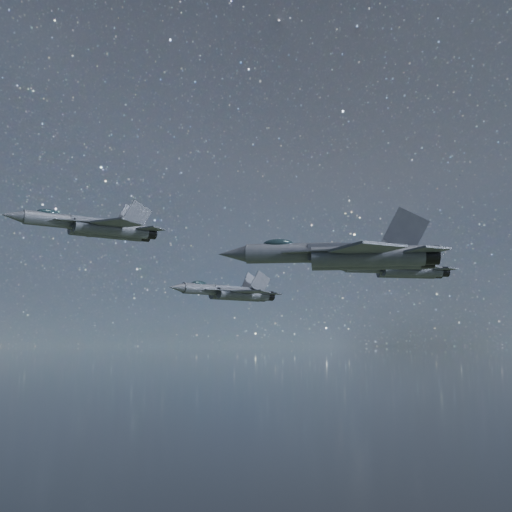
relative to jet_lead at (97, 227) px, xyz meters
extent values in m
cylinder|color=#32363F|center=(-3.82, -1.49, 0.22)|extent=(7.27, 4.04, 1.52)
cone|color=#32363F|center=(-8.17, -3.20, 0.22)|extent=(2.67, 2.12, 1.36)
ellipsoid|color=#19292E|center=(-4.91, -1.92, 0.95)|extent=(2.53, 1.80, 0.75)
cube|color=#32363F|center=(0.90, 0.35, 0.17)|extent=(7.97, 4.27, 1.27)
cylinder|color=#32363F|center=(1.62, -0.41, -0.27)|extent=(8.18, 4.40, 1.52)
cylinder|color=#32363F|center=(0.91, 1.40, -0.27)|extent=(8.18, 4.40, 1.52)
cylinder|color=black|center=(5.79, 1.22, -0.27)|extent=(1.69, 1.77, 1.40)
cylinder|color=black|center=(5.08, 3.03, -0.27)|extent=(1.69, 1.77, 1.40)
cube|color=#32363F|center=(-1.71, -2.08, 0.10)|extent=(5.18, 1.97, 0.12)
cube|color=#32363F|center=(-2.66, 0.37, 0.10)|extent=(4.85, 3.62, 0.12)
cube|color=#32363F|center=(2.29, -2.66, -0.07)|extent=(5.57, 5.47, 0.19)
cube|color=#32363F|center=(-0.12, 3.51, -0.07)|extent=(4.41, 4.80, 0.19)
cube|color=#32363F|center=(5.89, -0.10, -0.07)|extent=(3.30, 3.27, 0.15)
cube|color=#32363F|center=(4.26, 4.07, -0.07)|extent=(2.58, 2.75, 0.15)
cube|color=#32363F|center=(4.34, 0.39, 1.58)|extent=(3.30, 1.12, 3.47)
cube|color=#32363F|center=(3.45, 2.66, 1.58)|extent=(3.11, 1.63, 3.47)
cylinder|color=#32363F|center=(13.71, 14.52, -5.35)|extent=(7.15, 4.41, 1.51)
cone|color=#32363F|center=(9.49, 12.55, -5.35)|extent=(2.69, 2.22, 1.36)
ellipsoid|color=#19292E|center=(12.66, 14.03, -4.62)|extent=(2.52, 1.90, 0.75)
cube|color=#32363F|center=(18.29, 16.65, -5.40)|extent=(7.83, 4.68, 1.26)
cylinder|color=#32363F|center=(19.05, 15.93, -5.84)|extent=(8.03, 4.82, 1.51)
cylinder|color=#32363F|center=(18.23, 17.69, -5.84)|extent=(8.03, 4.82, 1.51)
cylinder|color=black|center=(23.10, 17.82, -5.84)|extent=(1.73, 1.80, 1.40)
cylinder|color=black|center=(22.28, 19.58, -5.84)|extent=(1.73, 1.80, 1.40)
cube|color=#32363F|center=(15.85, 14.07, -5.47)|extent=(5.16, 2.26, 0.12)
cube|color=#32363F|center=(14.74, 16.44, -5.47)|extent=(4.71, 3.83, 0.12)
cube|color=#32363F|center=(19.86, 13.74, -5.64)|extent=(5.51, 5.37, 0.19)
cube|color=#32363F|center=(17.07, 19.72, -5.64)|extent=(4.17, 4.59, 0.19)
cube|color=#32363F|center=(23.28, 16.51, -5.64)|extent=(3.27, 3.22, 0.15)
cube|color=#32363F|center=(21.39, 20.56, -5.64)|extent=(2.44, 2.61, 0.15)
cube|color=#32363F|center=(21.70, 16.90, -3.99)|extent=(3.23, 1.32, 3.45)
cube|color=#32363F|center=(20.68, 19.10, -3.99)|extent=(3.01, 1.81, 3.45)
cylinder|color=#32363F|center=(17.27, -19.89, -5.50)|extent=(7.88, 3.82, 1.63)
cone|color=#32363F|center=(12.47, -18.42, -5.50)|extent=(2.83, 2.14, 1.47)
ellipsoid|color=#19292E|center=(16.07, -19.52, -4.72)|extent=(2.70, 1.78, 0.81)
cube|color=#32363F|center=(22.48, -21.48, -5.56)|extent=(8.67, 4.01, 1.36)
cylinder|color=#32363F|center=(22.57, -22.60, -6.03)|extent=(8.89, 4.13, 1.63)
cylinder|color=#32363F|center=(23.18, -20.60, -6.03)|extent=(8.89, 4.13, 1.63)
cylinder|color=black|center=(27.18, -24.01, -6.03)|extent=(1.74, 1.84, 1.51)
cylinder|color=black|center=(27.79, -22.01, -6.03)|extent=(1.74, 1.84, 1.51)
cube|color=#32363F|center=(18.66, -21.79, -5.63)|extent=(5.35, 3.57, 0.13)
cube|color=#32363F|center=(19.49, -19.09, -5.63)|extent=(5.53, 1.71, 0.13)
cube|color=#32363F|center=(21.64, -24.94, -5.82)|extent=(5.01, 5.38, 0.21)
cube|color=#32363F|center=(23.72, -18.14, -5.82)|extent=(6.01, 5.95, 0.21)
cube|color=#32363F|center=(26.38, -25.19, -5.82)|extent=(2.93, 3.09, 0.16)
cube|color=#32363F|center=(27.79, -20.58, -5.82)|extent=(3.56, 3.55, 0.16)
cube|color=#32363F|center=(25.40, -23.74, -4.04)|extent=(3.44, 1.50, 3.73)
cube|color=#32363F|center=(26.16, -21.24, -4.04)|extent=(3.60, 0.94, 3.73)
cylinder|color=#32363F|center=(31.51, -0.84, -3.88)|extent=(6.30, 1.38, 1.33)
cone|color=#32363F|center=(27.42, -0.80, -3.88)|extent=(2.05, 1.21, 1.19)
ellipsoid|color=#19292E|center=(30.48, -0.83, -3.24)|extent=(2.03, 0.91, 0.65)
cube|color=#32363F|center=(35.93, -0.87, -3.92)|extent=(6.98, 1.33, 1.11)
cylinder|color=#32363F|center=(36.26, -1.72, -4.31)|extent=(7.16, 1.38, 1.33)
cylinder|color=#32363F|center=(36.28, -0.02, -4.31)|extent=(7.16, 1.38, 1.33)
cylinder|color=black|center=(40.17, -1.75, -4.31)|extent=(1.12, 1.23, 1.22)
cylinder|color=black|center=(40.19, -0.05, -4.31)|extent=(1.12, 1.23, 1.22)
cube|color=#32363F|center=(33.03, -2.00, -3.98)|extent=(4.52, 1.79, 0.10)
cube|color=#32363F|center=(33.05, 0.30, -3.98)|extent=(4.52, 1.73, 0.10)
cube|color=#32363F|center=(36.08, -3.76, -4.14)|extent=(4.67, 4.81, 0.17)
cube|color=#32363F|center=(36.12, 2.02, -4.14)|extent=(4.69, 4.82, 0.17)
cube|color=#32363F|center=(39.83, -2.86, -4.14)|extent=(2.75, 2.81, 0.13)
cube|color=#32363F|center=(39.86, 1.06, -4.14)|extent=(2.76, 2.82, 0.13)
cube|color=#32363F|center=(38.73, -1.96, -2.69)|extent=(2.96, 0.40, 3.03)
cube|color=#32363F|center=(38.74, 0.17, -2.69)|extent=(2.96, 0.38, 3.03)
camera|label=1|loc=(5.34, -66.80, -13.05)|focal=42.00mm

